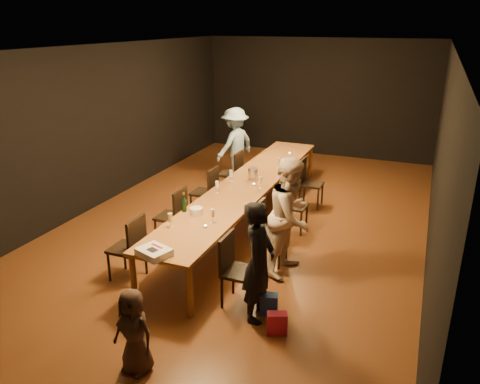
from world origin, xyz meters
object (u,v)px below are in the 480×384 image
at_px(chair_left_3, 230,173).
at_px(woman_tan, 291,216).
at_px(chair_left_1, 170,216).
at_px(child, 134,331).
at_px(man_blue, 235,144).
at_px(chair_left_2, 204,192).
at_px(champagne_bottle, 184,202).
at_px(chair_right_0, 241,271).
at_px(chair_right_3, 312,183).
at_px(chair_left_0, 126,248).
at_px(woman_birthday, 259,262).
at_px(birthday_cake, 154,252).
at_px(ice_bucket, 253,174).
at_px(table, 247,185).
at_px(chair_right_2, 294,205).
at_px(plate_stack, 196,211).
at_px(chair_right_1, 271,233).

bearing_deg(chair_left_3, woman_tan, -141.50).
relative_size(chair_left_1, child, 1.00).
relative_size(man_blue, child, 1.74).
bearing_deg(chair_left_2, champagne_bottle, -163.54).
xyz_separation_m(chair_right_0, woman_tan, (0.33, 1.05, 0.38)).
xyz_separation_m(chair_right_3, chair_left_0, (-1.70, -3.60, 0.00)).
distance_m(woman_birthday, man_blue, 5.28).
height_order(child, birthday_cake, child).
xyz_separation_m(child, ice_bucket, (-0.30, 4.15, 0.38)).
bearing_deg(champagne_bottle, woman_birthday, -33.49).
height_order(table, woman_tan, woman_tan).
xyz_separation_m(woman_tan, man_blue, (-2.33, 3.52, -0.03)).
bearing_deg(chair_right_3, woman_birthday, 4.54).
relative_size(chair_right_0, chair_left_1, 1.00).
height_order(woman_tan, ice_bucket, woman_tan).
distance_m(chair_right_2, chair_right_3, 1.20).
relative_size(chair_left_2, child, 1.00).
bearing_deg(chair_right_2, chair_right_0, -0.00).
bearing_deg(woman_birthday, table, 20.84).
distance_m(chair_left_1, man_blue, 3.41).
bearing_deg(chair_left_2, chair_left_1, -180.00).
xyz_separation_m(chair_left_0, man_blue, (-0.30, 4.57, 0.35)).
xyz_separation_m(chair_left_1, man_blue, (-0.30, 3.37, 0.35)).
xyz_separation_m(chair_right_0, chair_left_2, (-1.70, 2.40, 0.00)).
distance_m(plate_stack, ice_bucket, 1.84).
relative_size(table, man_blue, 3.70).
relative_size(table, champagne_bottle, 19.91).
relative_size(woman_tan, plate_stack, 8.87).
bearing_deg(chair_right_1, table, -144.69).
height_order(birthday_cake, champagne_bottle, champagne_bottle).
relative_size(chair_left_1, ice_bucket, 4.75).
distance_m(chair_right_2, birthday_cake, 3.06).
relative_size(table, chair_left_0, 6.45).
distance_m(chair_left_3, woman_birthday, 4.28).
bearing_deg(chair_right_0, chair_left_0, -90.00).
distance_m(woman_birthday, ice_bucket, 3.03).
bearing_deg(plate_stack, chair_right_3, 69.93).
xyz_separation_m(chair_left_1, champagne_bottle, (0.46, -0.36, 0.44)).
bearing_deg(woman_birthday, chair_right_2, 3.43).
xyz_separation_m(chair_right_0, chair_right_3, (0.00, 3.60, 0.00)).
relative_size(chair_right_1, chair_left_0, 1.00).
bearing_deg(chair_left_3, chair_right_0, -154.72).
distance_m(chair_right_2, chair_left_3, 2.08).
relative_size(chair_right_1, chair_left_3, 1.00).
xyz_separation_m(chair_left_1, birthday_cake, (0.78, -1.70, 0.33)).
bearing_deg(chair_left_2, chair_left_3, 0.00).
height_order(chair_left_1, child, child).
xyz_separation_m(chair_right_0, chair_left_1, (-1.70, 1.20, 0.00)).
xyz_separation_m(woman_tan, plate_stack, (-1.35, -0.25, -0.04)).
distance_m(chair_right_3, birthday_cake, 4.21).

